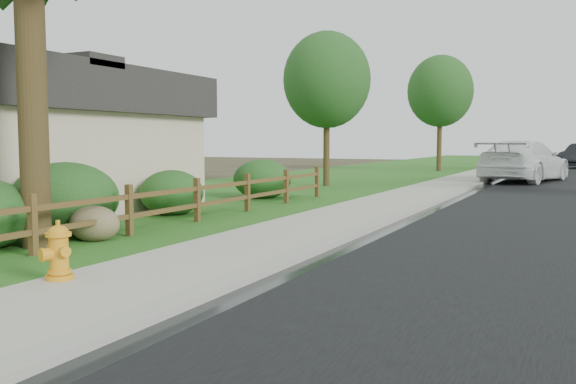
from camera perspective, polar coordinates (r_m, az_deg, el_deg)
The scene contains 16 objects.
ground at distance 6.71m, azimuth -20.26°, elevation -12.62°, with size 120.00×120.00×0.00m, color #352F1D.
curb at distance 39.67m, azimuth 19.85°, elevation 1.74°, with size 0.40×90.00×0.12m, color gray.
wet_gutter at distance 39.64m, azimuth 20.35°, elevation 1.66°, with size 0.50×90.00×0.00m, color black.
sidewalk at distance 39.83m, azimuth 17.99°, elevation 1.78°, with size 2.20×90.00×0.10m, color #A39E8E.
grass_strip at distance 40.14m, azimuth 15.30°, elevation 1.84°, with size 1.60×90.00×0.06m, color #1A5618.
lawn_near at distance 41.43m, azimuth 8.21°, elevation 2.03°, with size 9.00×90.00×0.04m, color #1A5618.
ranch_fence at distance 13.66m, azimuth -11.36°, elevation -1.00°, with size 0.12×16.92×1.10m.
fire_hydrant at distance 8.85m, azimuth -20.69°, elevation -5.30°, with size 0.53×0.43×0.81m.
white_suv at distance 31.54m, azimuth 21.20°, elevation 2.70°, with size 2.75×6.77×1.96m, color white.
dark_car_mid at distance 42.02m, azimuth 23.15°, elevation 2.65°, with size 1.58×3.92×1.34m, color black.
boulder at distance 12.48m, azimuth -17.67°, elevation -2.87°, with size 1.08×0.81×0.72m, color brown.
shrub_b at distance 13.59m, azimuth -20.10°, elevation -0.59°, with size 2.20×2.20×1.54m, color #194117.
shrub_c at distance 16.40m, azimuth -10.82°, elevation -0.08°, with size 1.68×1.68×1.21m, color #194117.
shrub_d at distance 20.83m, azimuth -2.42°, elevation 1.21°, with size 1.99×1.99×1.35m, color #194117.
tree_near_left at distance 26.54m, azimuth 3.65°, elevation 10.40°, with size 3.75×3.75×6.65m.
tree_mid_left at distance 40.94m, azimuth 14.06°, elevation 9.13°, with size 4.19×4.19×7.49m.
Camera 1 is at (4.67, -4.39, 1.97)m, focal length 38.00 mm.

